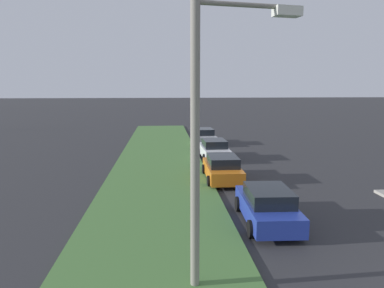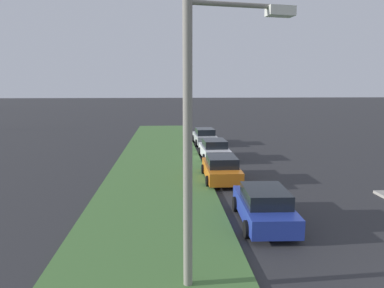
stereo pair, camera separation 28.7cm
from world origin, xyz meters
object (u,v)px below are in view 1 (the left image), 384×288
(parked_car_blue, at_px, (267,206))
(streetlight, at_px, (209,126))
(parked_car_orange, at_px, (222,168))
(parked_car_silver, at_px, (204,136))
(parked_car_white, at_px, (214,149))

(parked_car_blue, height_order, streetlight, streetlight)
(parked_car_orange, height_order, parked_car_silver, same)
(parked_car_blue, relative_size, parked_car_orange, 1.01)
(parked_car_blue, xyz_separation_m, parked_car_orange, (6.38, 0.71, 0.00))
(parked_car_orange, xyz_separation_m, streetlight, (-10.61, 2.20, 3.67))
(parked_car_white, xyz_separation_m, parked_car_silver, (6.75, -0.02, 0.00))
(parked_car_white, bearing_deg, streetlight, 169.42)
(parked_car_blue, bearing_deg, parked_car_white, 3.79)
(parked_car_orange, bearing_deg, streetlight, 168.91)
(parked_car_blue, xyz_separation_m, parked_car_white, (12.42, 0.32, 0.00))
(parked_car_blue, bearing_deg, parked_car_silver, 3.20)
(parked_car_white, bearing_deg, parked_car_silver, -1.92)
(parked_car_silver, distance_m, streetlight, 23.82)
(parked_car_silver, bearing_deg, parked_car_orange, 176.19)
(parked_car_blue, distance_m, parked_car_white, 12.43)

